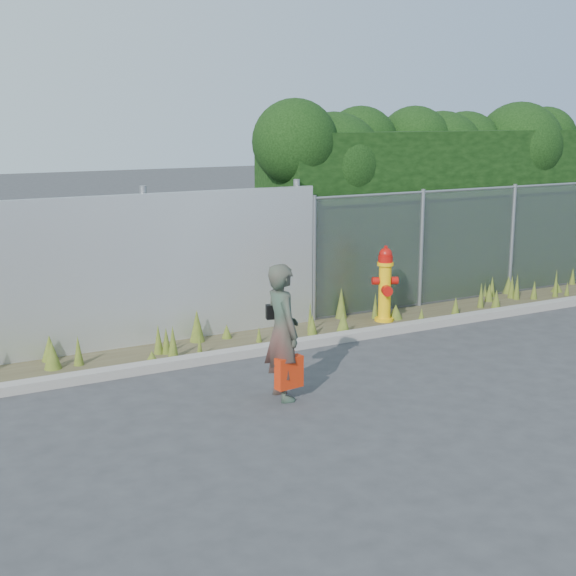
{
  "coord_description": "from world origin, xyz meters",
  "views": [
    {
      "loc": [
        -5.38,
        -7.84,
        3.28
      ],
      "look_at": [
        -0.3,
        1.4,
        1.0
      ],
      "focal_mm": 50.0,
      "sensor_mm": 36.0,
      "label": 1
    }
  ],
  "objects": [
    {
      "name": "corrugated_fence",
      "position": [
        -3.25,
        3.01,
        1.1
      ],
      "size": [
        8.5,
        0.21,
        2.3
      ],
      "color": "silver",
      "rests_on": "ground"
    },
    {
      "name": "fire_hydrant",
      "position": [
        2.04,
        2.42,
        0.61
      ],
      "size": [
        0.42,
        0.37,
        1.25
      ],
      "rotation": [
        0.0,
        0.0,
        -0.4
      ],
      "color": "yellow",
      "rests_on": "ground"
    },
    {
      "name": "woman",
      "position": [
        -1.09,
        0.09,
        0.81
      ],
      "size": [
        0.43,
        0.62,
        1.62
      ],
      "primitive_type": "imported",
      "rotation": [
        0.0,
        0.0,
        1.5
      ],
      "color": "#0F634B",
      "rests_on": "ground"
    },
    {
      "name": "hedge",
      "position": [
        4.32,
        4.03,
        2.01
      ],
      "size": [
        7.76,
        1.92,
        3.55
      ],
      "color": "black",
      "rests_on": "ground"
    },
    {
      "name": "red_tote_bag",
      "position": [
        -1.09,
        -0.06,
        0.36
      ],
      "size": [
        0.34,
        0.12,
        0.44
      ],
      "rotation": [
        0.0,
        0.0,
        0.14
      ],
      "color": "#B8290A"
    },
    {
      "name": "weed_strip",
      "position": [
        0.05,
        2.46,
        0.13
      ],
      "size": [
        16.0,
        1.29,
        0.52
      ],
      "color": "#463D28",
      "rests_on": "ground"
    },
    {
      "name": "curb",
      "position": [
        0.0,
        1.8,
        0.06
      ],
      "size": [
        16.0,
        0.22,
        0.12
      ],
      "primitive_type": "cube",
      "color": "gray",
      "rests_on": "ground"
    },
    {
      "name": "black_shoulder_bag",
      "position": [
        -1.06,
        0.33,
        0.99
      ],
      "size": [
        0.23,
        0.09,
        0.17
      ],
      "rotation": [
        0.0,
        0.0,
        -0.28
      ],
      "color": "black"
    },
    {
      "name": "chainlink_fence",
      "position": [
        4.25,
        3.0,
        1.03
      ],
      "size": [
        6.5,
        0.07,
        2.05
      ],
      "color": "gray",
      "rests_on": "ground"
    },
    {
      "name": "ground",
      "position": [
        0.0,
        0.0,
        0.0
      ],
      "size": [
        80.0,
        80.0,
        0.0
      ],
      "primitive_type": "plane",
      "color": "#343436",
      "rests_on": "ground"
    }
  ]
}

